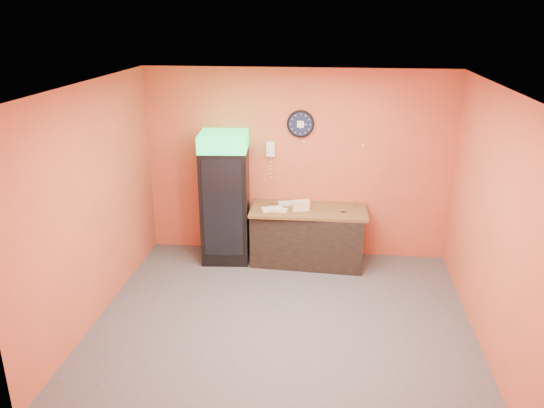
# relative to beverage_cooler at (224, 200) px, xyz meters

# --- Properties ---
(floor) EXTENTS (4.50, 4.50, 0.00)m
(floor) POSITION_rel_beverage_cooler_xyz_m (1.02, -1.61, -0.94)
(floor) COLOR #47474C
(floor) RESTS_ON ground
(back_wall) EXTENTS (4.50, 0.02, 2.80)m
(back_wall) POSITION_rel_beverage_cooler_xyz_m (1.02, 0.39, 0.46)
(back_wall) COLOR #E05C3F
(back_wall) RESTS_ON floor
(left_wall) EXTENTS (0.02, 4.00, 2.80)m
(left_wall) POSITION_rel_beverage_cooler_xyz_m (-1.23, -1.61, 0.46)
(left_wall) COLOR #E05C3F
(left_wall) RESTS_ON floor
(right_wall) EXTENTS (0.02, 4.00, 2.80)m
(right_wall) POSITION_rel_beverage_cooler_xyz_m (3.27, -1.61, 0.46)
(right_wall) COLOR #E05C3F
(right_wall) RESTS_ON floor
(ceiling) EXTENTS (4.50, 4.00, 0.02)m
(ceiling) POSITION_rel_beverage_cooler_xyz_m (1.02, -1.61, 1.86)
(ceiling) COLOR white
(ceiling) RESTS_ON back_wall
(beverage_cooler) EXTENTS (0.73, 0.74, 1.93)m
(beverage_cooler) POSITION_rel_beverage_cooler_xyz_m (0.00, 0.00, 0.00)
(beverage_cooler) COLOR black
(beverage_cooler) RESTS_ON floor
(prep_counter) EXTENTS (1.64, 0.80, 0.80)m
(prep_counter) POSITION_rel_beverage_cooler_xyz_m (1.23, 0.04, -0.54)
(prep_counter) COLOR black
(prep_counter) RESTS_ON floor
(wall_clock) EXTENTS (0.39, 0.06, 0.39)m
(wall_clock) POSITION_rel_beverage_cooler_xyz_m (1.07, 0.36, 1.07)
(wall_clock) COLOR black
(wall_clock) RESTS_ON back_wall
(wall_phone) EXTENTS (0.12, 0.10, 0.22)m
(wall_phone) POSITION_rel_beverage_cooler_xyz_m (0.64, 0.34, 0.69)
(wall_phone) COLOR white
(wall_phone) RESTS_ON back_wall
(butcher_paper) EXTENTS (1.69, 0.79, 0.04)m
(butcher_paper) POSITION_rel_beverage_cooler_xyz_m (1.23, 0.04, -0.12)
(butcher_paper) COLOR brown
(butcher_paper) RESTS_ON prep_counter
(sub_roll_stack) EXTENTS (0.26, 0.16, 0.15)m
(sub_roll_stack) POSITION_rel_beverage_cooler_xyz_m (1.12, -0.06, -0.02)
(sub_roll_stack) COLOR beige
(sub_roll_stack) RESTS_ON butcher_paper
(wrapped_sandwich_left) EXTENTS (0.33, 0.22, 0.04)m
(wrapped_sandwich_left) POSITION_rel_beverage_cooler_xyz_m (0.71, -0.10, -0.07)
(wrapped_sandwich_left) COLOR silver
(wrapped_sandwich_left) RESTS_ON butcher_paper
(wrapped_sandwich_mid) EXTENTS (0.27, 0.13, 0.04)m
(wrapped_sandwich_mid) POSITION_rel_beverage_cooler_xyz_m (0.80, -0.12, -0.08)
(wrapped_sandwich_mid) COLOR silver
(wrapped_sandwich_mid) RESTS_ON butcher_paper
(wrapped_sandwich_right) EXTENTS (0.30, 0.16, 0.04)m
(wrapped_sandwich_right) POSITION_rel_beverage_cooler_xyz_m (0.92, 0.17, -0.08)
(wrapped_sandwich_right) COLOR silver
(wrapped_sandwich_right) RESTS_ON butcher_paper
(kitchen_tool) EXTENTS (0.06, 0.06, 0.06)m
(kitchen_tool) POSITION_rel_beverage_cooler_xyz_m (1.18, 0.09, -0.06)
(kitchen_tool) COLOR silver
(kitchen_tool) RESTS_ON butcher_paper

